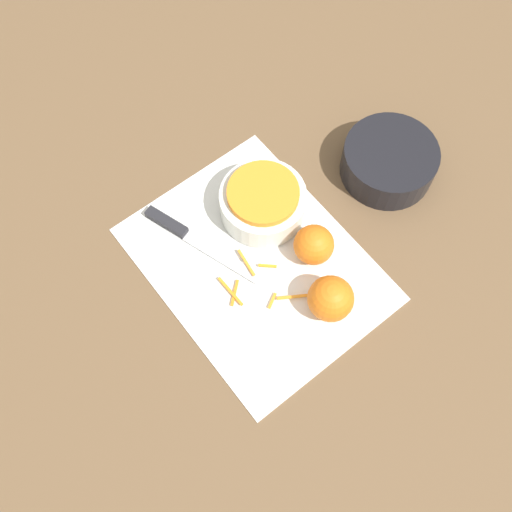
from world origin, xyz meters
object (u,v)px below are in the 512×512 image
object	(u,v)px
knife	(182,232)
orange_right	(314,245)
bowl_dark	(387,160)
bowl_speckled	(263,201)
orange_left	(331,299)

from	to	relation	value
knife	orange_right	world-z (taller)	orange_right
knife	bowl_dark	bearing A→B (deg)	53.29
bowl_speckled	bowl_dark	size ratio (longest dim) A/B	0.89
bowl_speckled	knife	size ratio (longest dim) A/B	0.66
bowl_dark	bowl_speckled	bearing A→B (deg)	-106.66
bowl_dark	knife	bearing A→B (deg)	-108.03
bowl_dark	orange_left	size ratio (longest dim) A/B	2.24
bowl_speckled	orange_right	xyz separation A→B (m)	(0.13, 0.01, 0.00)
knife	orange_right	size ratio (longest dim) A/B	3.31
knife	orange_right	distance (m)	0.24
bowl_dark	knife	world-z (taller)	bowl_dark
knife	orange_left	distance (m)	0.30
bowl_speckled	orange_left	world-z (taller)	orange_left
bowl_speckled	bowl_dark	world-z (taller)	bowl_speckled
bowl_dark	orange_right	size ratio (longest dim) A/B	2.46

